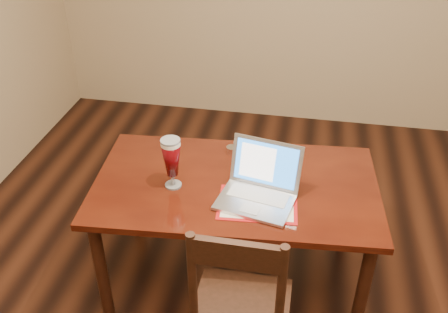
# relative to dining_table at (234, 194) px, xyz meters

# --- Properties ---
(room_shell) EXTENTS (4.51, 5.01, 2.71)m
(room_shell) POSITION_rel_dining_table_xyz_m (0.38, -0.48, 1.14)
(room_shell) COLOR tan
(room_shell) RESTS_ON ground
(dining_table) EXTENTS (1.53, 0.94, 0.97)m
(dining_table) POSITION_rel_dining_table_xyz_m (0.00, 0.00, 0.00)
(dining_table) COLOR #451509
(dining_table) RESTS_ON ground
(dining_chair) EXTENTS (0.43, 0.41, 1.00)m
(dining_chair) POSITION_rel_dining_table_xyz_m (0.13, -0.62, -0.15)
(dining_chair) COLOR black
(dining_chair) RESTS_ON ground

